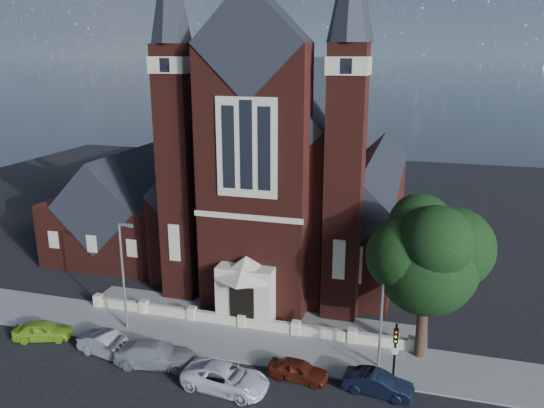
{
  "coord_description": "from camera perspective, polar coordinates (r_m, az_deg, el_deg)",
  "views": [
    {
      "loc": [
        11.61,
        -26.43,
        19.19
      ],
      "look_at": [
        0.68,
        12.0,
        7.95
      ],
      "focal_mm": 35.0,
      "sensor_mm": 36.0,
      "label": 1
    }
  ],
  "objects": [
    {
      "name": "car_navy",
      "position": [
        33.3,
        11.35,
        -18.42
      ],
      "size": [
        4.21,
        1.92,
        1.34
      ],
      "primitive_type": "imported",
      "rotation": [
        0.0,
        0.0,
        1.44
      ],
      "color": "black",
      "rests_on": "ground"
    },
    {
      "name": "car_silver_a",
      "position": [
        37.72,
        -17.05,
        -14.33
      ],
      "size": [
        4.71,
        2.38,
        1.48
      ],
      "primitive_type": "imported",
      "rotation": [
        0.0,
        0.0,
        1.38
      ],
      "color": "gray",
      "rests_on": "ground"
    },
    {
      "name": "ground",
      "position": [
        47.11,
        0.21,
        -8.32
      ],
      "size": [
        120.0,
        120.0,
        0.0
      ],
      "primitive_type": "plane",
      "color": "black",
      "rests_on": "ground"
    },
    {
      "name": "car_white_suv",
      "position": [
        33.19,
        -5.02,
        -18.14
      ],
      "size": [
        5.48,
        2.95,
        1.46
      ],
      "primitive_type": "imported",
      "rotation": [
        0.0,
        0.0,
        1.47
      ],
      "color": "white",
      "rests_on": "ground"
    },
    {
      "name": "car_lime_van",
      "position": [
        41.23,
        -23.43,
        -12.38
      ],
      "size": [
        4.24,
        2.8,
        1.34
      ],
      "primitive_type": "imported",
      "rotation": [
        0.0,
        0.0,
        1.91
      ],
      "color": "#82BF26",
      "rests_on": "ground"
    },
    {
      "name": "street_tree",
      "position": [
        34.4,
        16.54,
        -5.8
      ],
      "size": [
        6.4,
        6.6,
        10.7
      ],
      "color": "black",
      "rests_on": "ground"
    },
    {
      "name": "traffic_signal",
      "position": [
        33.29,
        13.11,
        -14.65
      ],
      "size": [
        0.28,
        0.42,
        4.0
      ],
      "color": "black",
      "rests_on": "ground"
    },
    {
      "name": "car_silver_b",
      "position": [
        35.99,
        -12.44,
        -15.48
      ],
      "size": [
        5.53,
        2.91,
        1.53
      ],
      "primitive_type": "imported",
      "rotation": [
        0.0,
        0.0,
        1.72
      ],
      "color": "gray",
      "rests_on": "ground"
    },
    {
      "name": "pavement_strip",
      "position": [
        38.2,
        -4.19,
        -14.48
      ],
      "size": [
        60.0,
        5.0,
        0.12
      ],
      "primitive_type": "cube",
      "color": "gray",
      "rests_on": "ground"
    },
    {
      "name": "forecourt_paving",
      "position": [
        41.51,
        -2.27,
        -11.83
      ],
      "size": [
        26.0,
        3.0,
        0.14
      ],
      "primitive_type": "cube",
      "color": "gray",
      "rests_on": "ground"
    },
    {
      "name": "car_dark_red",
      "position": [
        33.99,
        2.85,
        -17.4
      ],
      "size": [
        3.83,
        1.81,
        1.27
      ],
      "primitive_type": "imported",
      "rotation": [
        0.0,
        0.0,
        1.48
      ],
      "color": "#551C0E",
      "rests_on": "ground"
    },
    {
      "name": "parish_hall",
      "position": [
        54.46,
        -15.33,
        -1.04
      ],
      "size": [
        12.0,
        12.2,
        10.24
      ],
      "color": "#491A13",
      "rests_on": "ground"
    },
    {
      "name": "street_lamp_left",
      "position": [
        38.98,
        -15.66,
        -6.88
      ],
      "size": [
        1.16,
        0.22,
        8.09
      ],
      "color": "gray",
      "rests_on": "ground"
    },
    {
      "name": "forecourt_wall",
      "position": [
        39.84,
        -3.19,
        -13.1
      ],
      "size": [
        24.0,
        0.4,
        0.9
      ],
      "primitive_type": "cube",
      "color": "beige",
      "rests_on": "ground"
    },
    {
      "name": "church",
      "position": [
        51.89,
        2.59,
        3.46
      ],
      "size": [
        20.01,
        34.9,
        29.2
      ],
      "color": "#491A13",
      "rests_on": "ground"
    },
    {
      "name": "street_lamp_right",
      "position": [
        33.78,
        11.92,
        -10.24
      ],
      "size": [
        1.16,
        0.22,
        8.09
      ],
      "color": "gray",
      "rests_on": "ground"
    }
  ]
}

